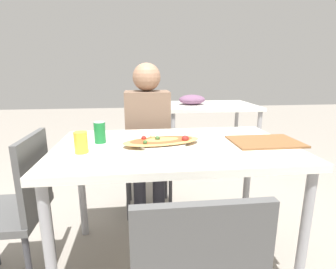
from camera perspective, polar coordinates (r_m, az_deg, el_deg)
name	(u,v)px	position (r m, az deg, el deg)	size (l,w,h in m)	color
ground_plane	(174,260)	(1.88, 1.21, -25.60)	(14.00, 14.00, 0.00)	gray
dining_table	(174,157)	(1.53, 1.35, -4.90)	(1.35, 0.82, 0.78)	silver
chair_far_seated	(148,152)	(2.28, -4.45, -3.85)	(0.40, 0.40, 0.87)	#4C4C4C
chair_side_left	(15,204)	(1.66, -30.29, -12.98)	(0.40, 0.40, 0.87)	#4C4C4C
person_seated	(148,128)	(2.11, -4.45, 1.34)	(0.35, 0.27, 1.25)	#2D2D38
pizza_main	(162,141)	(1.50, -1.33, -1.49)	(0.48, 0.28, 0.06)	white
soda_can	(100,132)	(1.58, -14.62, 0.44)	(0.07, 0.07, 0.12)	#197233
drink_glass	(81,143)	(1.41, -18.42, -1.66)	(0.07, 0.07, 0.11)	gold
serving_tray	(265,142)	(1.65, 20.32, -1.45)	(0.39, 0.28, 0.01)	brown
background_table	(206,109)	(3.29, 8.29, 5.46)	(1.10, 0.80, 0.90)	silver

